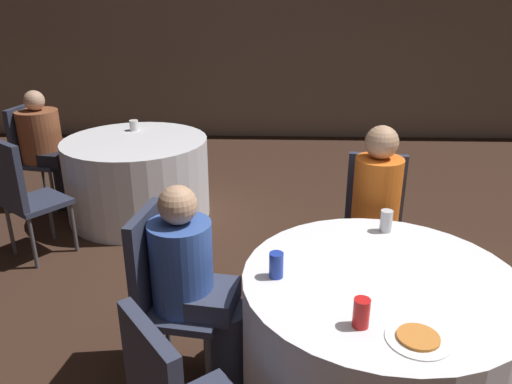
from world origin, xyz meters
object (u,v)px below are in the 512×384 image
at_px(soda_can_silver, 386,221).
at_px(soda_can_blue, 276,265).
at_px(chair_near_north, 374,214).
at_px(person_floral_shirt, 48,148).
at_px(person_blue_shirt, 198,290).
at_px(chair_far_southwest, 22,190).
at_px(soda_can_red, 361,313).
at_px(person_orange_shirt, 375,221).
at_px(pizza_plate_near, 418,338).
at_px(table_near, 375,342).
at_px(chair_near_west, 164,284).
at_px(table_far, 138,178).
at_px(chair_far_west, 33,148).

bearing_deg(soda_can_silver, soda_can_blue, -140.75).
relative_size(chair_near_north, person_floral_shirt, 0.86).
xyz_separation_m(person_blue_shirt, soda_can_blue, (0.39, -0.14, 0.23)).
height_order(chair_near_north, person_floral_shirt, person_floral_shirt).
bearing_deg(chair_far_southwest, soda_can_blue, 0.34).
height_order(person_floral_shirt, soda_can_red, person_floral_shirt).
bearing_deg(person_orange_shirt, pizza_plate_near, 94.98).
bearing_deg(table_near, chair_far_southwest, 149.58).
height_order(person_orange_shirt, soda_can_blue, person_orange_shirt).
xyz_separation_m(pizza_plate_near, soda_can_silver, (0.07, 0.92, 0.05)).
distance_m(chair_near_west, person_blue_shirt, 0.18).
relative_size(table_near, table_far, 1.01).
xyz_separation_m(person_orange_shirt, soda_can_silver, (-0.03, -0.40, 0.19)).
height_order(chair_far_west, person_orange_shirt, person_orange_shirt).
bearing_deg(pizza_plate_near, table_near, 96.01).
bearing_deg(soda_can_blue, table_far, 119.05).
xyz_separation_m(chair_far_southwest, person_floral_shirt, (-0.24, 1.03, 0.02)).
bearing_deg(person_floral_shirt, chair_far_west, -90.00).
distance_m(person_floral_shirt, soda_can_silver, 3.35).
bearing_deg(chair_far_southwest, person_floral_shirt, 140.22).
relative_size(table_near, chair_far_southwest, 1.35).
distance_m(chair_far_southwest, soda_can_red, 2.83).
bearing_deg(person_orange_shirt, table_near, 90.00).
relative_size(chair_near_north, soda_can_silver, 7.86).
bearing_deg(chair_far_west, chair_near_west, 48.44).
distance_m(chair_far_west, person_orange_shirt, 3.31).
distance_m(chair_far_west, pizza_plate_near, 4.04).
bearing_deg(soda_can_silver, table_far, 136.47).
distance_m(person_orange_shirt, soda_can_red, 1.29).
relative_size(chair_far_west, soda_can_silver, 7.86).
bearing_deg(chair_near_west, person_orange_shirt, 129.73).
xyz_separation_m(chair_near_north, chair_far_southwest, (-2.54, 0.34, 0.00)).
xyz_separation_m(chair_near_north, person_orange_shirt, (-0.03, -0.17, 0.03)).
relative_size(chair_near_west, person_orange_shirt, 0.80).
xyz_separation_m(chair_near_west, person_floral_shirt, (-1.56, 2.26, 0.02)).
relative_size(soda_can_silver, soda_can_red, 1.00).
bearing_deg(person_floral_shirt, soda_can_blue, 52.79).
distance_m(chair_near_north, pizza_plate_near, 1.50).
relative_size(chair_far_southwest, soda_can_silver, 7.86).
xyz_separation_m(chair_far_southwest, soda_can_blue, (1.88, -1.40, 0.22)).
height_order(person_orange_shirt, pizza_plate_near, person_orange_shirt).
bearing_deg(pizza_plate_near, person_blue_shirt, 148.32).
bearing_deg(person_orange_shirt, chair_near_north, -90.00).
xyz_separation_m(soda_can_silver, soda_can_blue, (-0.60, -0.49, 0.00)).
bearing_deg(table_near, chair_far_west, 138.53).
relative_size(chair_far_west, person_orange_shirt, 0.80).
bearing_deg(person_blue_shirt, person_floral_shirt, -134.24).
bearing_deg(chair_near_west, chair_far_southwest, -124.55).
bearing_deg(soda_can_red, person_floral_shirt, 131.45).
xyz_separation_m(table_far, person_orange_shirt, (1.88, -1.36, 0.23)).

